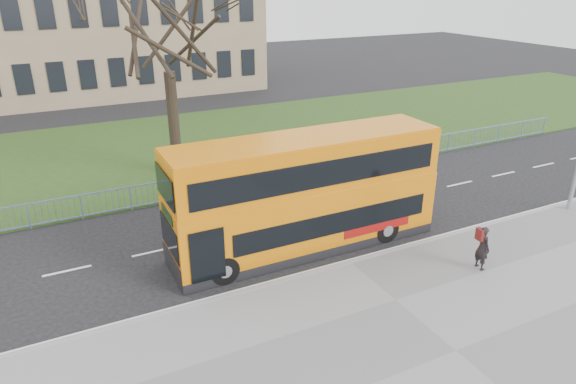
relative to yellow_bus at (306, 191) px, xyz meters
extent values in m
plane|color=black|center=(0.76, -0.39, -2.27)|extent=(120.00, 120.00, 0.00)
cube|color=slate|center=(0.76, -7.14, -2.21)|extent=(80.00, 10.50, 0.12)
cube|color=gray|center=(0.76, -1.94, -2.20)|extent=(80.00, 0.20, 0.14)
cube|color=#233A15|center=(0.76, 13.91, -2.23)|extent=(80.00, 15.40, 0.08)
cube|color=#857054|center=(-4.24, 34.61, 4.73)|extent=(30.00, 15.00, 14.00)
cube|color=orange|center=(0.00, 0.01, -0.98)|extent=(10.08, 2.42, 1.87)
cube|color=orange|center=(0.00, 0.01, 0.12)|extent=(10.08, 2.42, 0.32)
cube|color=orange|center=(0.00, 0.01, 1.12)|extent=(10.03, 2.37, 1.68)
cube|color=black|center=(0.57, -1.20, -0.91)|extent=(7.77, 0.06, 0.82)
cube|color=black|center=(0.00, -1.18, 1.03)|extent=(9.27, 0.06, 0.91)
cylinder|color=black|center=(-3.60, -1.06, -1.77)|extent=(1.00, 0.27, 1.00)
cylinder|color=black|center=(2.93, -1.08, -1.77)|extent=(1.00, 0.27, 1.00)
imported|color=black|center=(4.53, -4.27, -1.36)|extent=(0.40, 0.59, 1.57)
camera|label=1|loc=(-8.23, -14.99, 7.17)|focal=32.00mm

